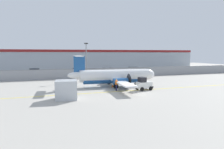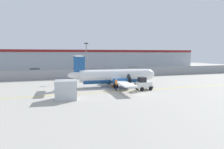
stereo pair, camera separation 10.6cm
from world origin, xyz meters
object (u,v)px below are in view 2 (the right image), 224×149
traffic_cone_far_left (116,83)px  parked_car_2 (108,71)px  baggage_tug (144,84)px  traffic_cone_near_right (112,85)px  apron_light_pole (86,58)px  parked_car_0 (34,72)px  commuter_airplane (115,76)px  traffic_cone_far_right (142,83)px  parked_car_3 (134,70)px  cargo_container (66,90)px  traffic_cone_near_left (150,84)px  ground_crew_worker (116,84)px  parked_car_1 (78,71)px

traffic_cone_far_left → parked_car_2: parked_car_2 is taller
baggage_tug → traffic_cone_near_right: bearing=125.6°
traffic_cone_far_left → apron_light_pole: bearing=120.3°
parked_car_0 → apron_light_pole: 16.91m
commuter_airplane → traffic_cone_far_right: (4.50, -0.50, -1.29)m
traffic_cone_near_right → traffic_cone_far_right: size_ratio=1.00×
parked_car_2 → parked_car_3: (7.21, 0.54, 0.00)m
cargo_container → parked_car_2: (12.56, 24.73, -0.21)m
traffic_cone_near_left → traffic_cone_far_left: (-4.77, 3.25, 0.00)m
commuter_airplane → baggage_tug: (2.77, -4.46, -0.75)m
ground_crew_worker → traffic_cone_near_right: ground_crew_worker is taller
traffic_cone_near_left → traffic_cone_far_left: 5.77m
parked_car_2 → traffic_cone_far_right: bearing=-96.6°
cargo_container → parked_car_2: size_ratio=0.60×
traffic_cone_near_left → traffic_cone_near_right: same height
traffic_cone_near_right → traffic_cone_far_left: size_ratio=1.00×
traffic_cone_near_right → apron_light_pole: bearing=104.6°
traffic_cone_far_right → parked_car_3: 20.07m
commuter_airplane → apron_light_pole: (-3.10, 8.39, 2.70)m
apron_light_pole → traffic_cone_far_right: bearing=-49.5°
parked_car_0 → traffic_cone_near_left: bearing=127.7°
parked_car_0 → baggage_tug: bearing=120.1°
baggage_tug → ground_crew_worker: baggage_tug is taller
parked_car_2 → parked_car_3: same height
parked_car_3 → traffic_cone_near_right: bearing=-123.3°
traffic_cone_near_right → parked_car_3: 22.59m
traffic_cone_near_left → parked_car_3: (5.91, 19.78, 0.58)m
traffic_cone_near_right → apron_light_pole: size_ratio=0.09×
ground_crew_worker → parked_car_3: 25.32m
baggage_tug → parked_car_2: 22.30m
traffic_cone_far_left → apron_light_pole: size_ratio=0.09×
ground_crew_worker → traffic_cone_far_left: bearing=92.5°
traffic_cone_far_right → parked_car_1: (-7.82, 18.72, 0.58)m
parked_car_2 → ground_crew_worker: bearing=-111.4°
commuter_airplane → traffic_cone_near_right: 1.64m
baggage_tug → traffic_cone_near_left: size_ratio=3.83×
baggage_tug → cargo_container: size_ratio=0.93×
ground_crew_worker → traffic_cone_near_right: (0.39, 2.96, -0.64)m
cargo_container → traffic_cone_near_left: 14.94m
parked_car_3 → apron_light_pole: bearing=-146.4°
parked_car_3 → ground_crew_worker: bearing=-120.5°
parked_car_1 → apron_light_pole: 10.41m
traffic_cone_far_right → parked_car_1: size_ratio=0.15×
ground_crew_worker → traffic_cone_near_right: size_ratio=2.66×
ground_crew_worker → parked_car_2: size_ratio=0.39×
baggage_tug → parked_car_2: baggage_tug is taller
apron_light_pole → parked_car_3: bearing=34.4°
traffic_cone_near_left → parked_car_2: size_ratio=0.15×
traffic_cone_near_left → parked_car_1: bearing=114.2°
cargo_container → traffic_cone_near_right: 9.89m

